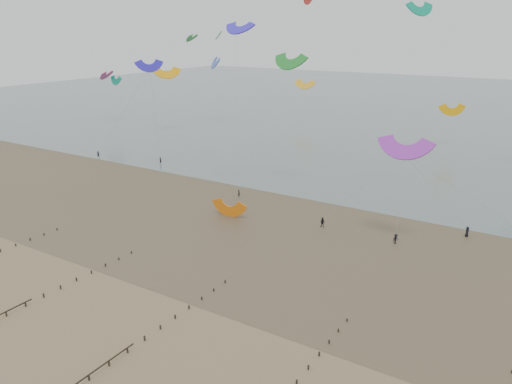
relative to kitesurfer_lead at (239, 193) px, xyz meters
The scene contains 6 objects.
ground 46.68m from the kitesurfer_lead, 71.07° to the right, with size 500.00×500.00×0.00m, color brown.
sea_and_shore 14.76m from the kitesurfer_lead, 41.38° to the right, with size 500.00×665.00×0.03m.
kitesurfer_lead is the anchor object (origin of this frame).
kitesurfers 38.32m from the kitesurfer_lead, ahead, with size 132.97×23.98×1.82m.
grounded_kite 11.66m from the kitesurfer_lead, 65.39° to the right, with size 6.19×3.24×4.71m, color orange, non-canonical shape.
kites_airborne 53.96m from the kitesurfer_lead, 88.76° to the left, with size 243.46×110.28×38.01m.
Camera 1 is at (40.26, -38.20, 33.70)m, focal length 35.00 mm.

